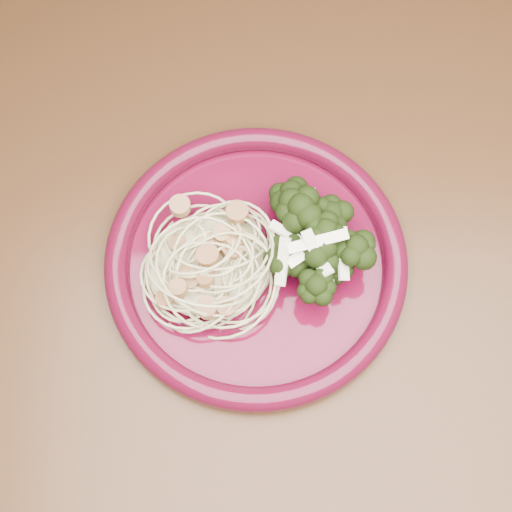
{
  "coord_description": "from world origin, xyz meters",
  "views": [
    {
      "loc": [
        -0.01,
        -0.27,
        1.34
      ],
      "look_at": [
        0.0,
        -0.04,
        0.77
      ],
      "focal_mm": 50.0,
      "sensor_mm": 36.0,
      "label": 1
    }
  ],
  "objects": [
    {
      "name": "dinner_plate",
      "position": [
        0.0,
        -0.04,
        0.76
      ],
      "size": [
        0.28,
        0.28,
        0.02
      ],
      "rotation": [
        0.0,
        0.0,
        0.05
      ],
      "color": "#50071E",
      "rests_on": "dining_table"
    },
    {
      "name": "dining_table",
      "position": [
        0.0,
        0.0,
        0.65
      ],
      "size": [
        1.2,
        0.8,
        0.75
      ],
      "color": "#472814",
      "rests_on": "ground"
    },
    {
      "name": "scallop_cluster",
      "position": [
        -0.04,
        -0.04,
        0.8
      ],
      "size": [
        0.11,
        0.11,
        0.04
      ],
      "primitive_type": null,
      "rotation": [
        0.0,
        0.0,
        0.05
      ],
      "color": "#AC7749",
      "rests_on": "spaghetti_pile"
    },
    {
      "name": "spaghetti_pile",
      "position": [
        -0.04,
        -0.04,
        0.77
      ],
      "size": [
        0.12,
        0.1,
        0.03
      ],
      "primitive_type": "ellipsoid",
      "rotation": [
        0.0,
        0.0,
        0.05
      ],
      "color": "beige",
      "rests_on": "dinner_plate"
    },
    {
      "name": "broccoli_pile",
      "position": [
        0.05,
        -0.04,
        0.78
      ],
      "size": [
        0.08,
        0.13,
        0.04
      ],
      "primitive_type": "ellipsoid",
      "rotation": [
        0.0,
        0.0,
        0.05
      ],
      "color": "black",
      "rests_on": "dinner_plate"
    },
    {
      "name": "onion_garnish",
      "position": [
        0.05,
        -0.04,
        0.81
      ],
      "size": [
        0.06,
        0.08,
        0.05
      ],
      "primitive_type": null,
      "rotation": [
        0.0,
        0.0,
        0.05
      ],
      "color": "white",
      "rests_on": "broccoli_pile"
    }
  ]
}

